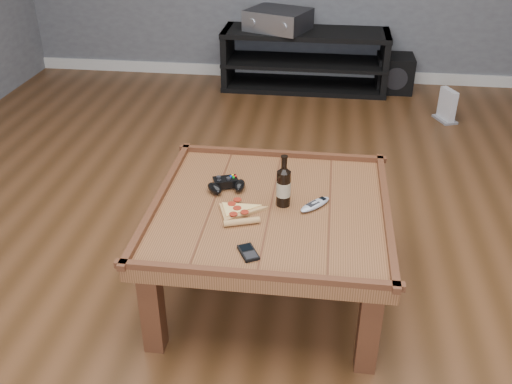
# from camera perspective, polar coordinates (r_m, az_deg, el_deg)

# --- Properties ---
(ground) EXTENTS (6.00, 6.00, 0.00)m
(ground) POSITION_cam_1_polar(r_m,az_deg,el_deg) (2.69, 1.36, -9.63)
(ground) COLOR #412612
(ground) RESTS_ON ground
(baseboard) EXTENTS (5.00, 0.02, 0.10)m
(baseboard) POSITION_cam_1_polar(r_m,az_deg,el_deg) (5.32, 4.94, 11.73)
(baseboard) COLOR silver
(baseboard) RESTS_ON ground
(coffee_table) EXTENTS (1.03, 1.03, 0.48)m
(coffee_table) POSITION_cam_1_polar(r_m,az_deg,el_deg) (2.46, 1.47, -2.61)
(coffee_table) COLOR #543118
(coffee_table) RESTS_ON ground
(media_console) EXTENTS (1.40, 0.45, 0.50)m
(media_console) POSITION_cam_1_polar(r_m,az_deg,el_deg) (5.03, 4.89, 12.99)
(media_console) COLOR black
(media_console) RESTS_ON ground
(beer_bottle) EXTENTS (0.06, 0.06, 0.23)m
(beer_bottle) POSITION_cam_1_polar(r_m,az_deg,el_deg) (2.39, 2.78, 0.64)
(beer_bottle) COLOR black
(beer_bottle) RESTS_ON coffee_table
(game_controller) EXTENTS (0.18, 0.16, 0.05)m
(game_controller) POSITION_cam_1_polar(r_m,az_deg,el_deg) (2.54, -2.97, 0.73)
(game_controller) COLOR black
(game_controller) RESTS_ON coffee_table
(pizza_slice) EXTENTS (0.24, 0.30, 0.03)m
(pizza_slice) POSITION_cam_1_polar(r_m,az_deg,el_deg) (2.37, -1.83, -1.99)
(pizza_slice) COLOR tan
(pizza_slice) RESTS_ON coffee_table
(smartphone) EXTENTS (0.10, 0.12, 0.01)m
(smartphone) POSITION_cam_1_polar(r_m,az_deg,el_deg) (2.14, -0.78, -6.06)
(smartphone) COLOR black
(smartphone) RESTS_ON coffee_table
(remote_control) EXTENTS (0.15, 0.16, 0.02)m
(remote_control) POSITION_cam_1_polar(r_m,az_deg,el_deg) (2.43, 5.93, -1.24)
(remote_control) COLOR #9BA0A8
(remote_control) RESTS_ON coffee_table
(av_receiver) EXTENTS (0.59, 0.54, 0.17)m
(av_receiver) POSITION_cam_1_polar(r_m,az_deg,el_deg) (4.96, 2.22, 16.84)
(av_receiver) COLOR black
(av_receiver) RESTS_ON media_console
(subwoofer) EXTENTS (0.31, 0.31, 0.30)m
(subwoofer) POSITION_cam_1_polar(r_m,az_deg,el_deg) (5.13, 13.68, 11.46)
(subwoofer) COLOR black
(subwoofer) RESTS_ON ground
(game_console) EXTENTS (0.18, 0.22, 0.25)m
(game_console) POSITION_cam_1_polar(r_m,az_deg,el_deg) (4.60, 18.56, 8.10)
(game_console) COLOR gray
(game_console) RESTS_ON ground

